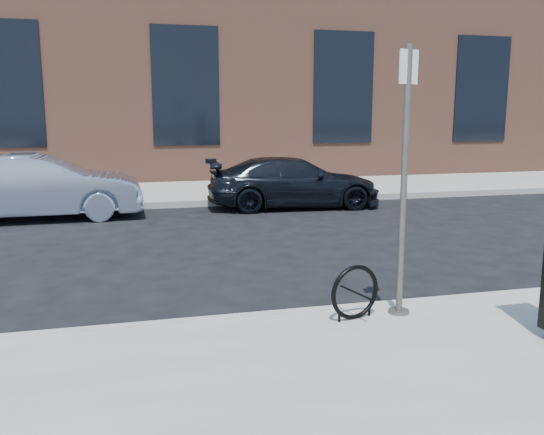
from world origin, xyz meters
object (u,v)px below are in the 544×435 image
object	(u,v)px
bike_rack	(355,293)
sign_pole	(404,185)
car_silver	(40,187)
car_dark	(294,182)

from	to	relation	value
bike_rack	sign_pole	bearing A→B (deg)	-8.68
sign_pole	car_silver	size ratio (longest dim) A/B	0.66
sign_pole	car_silver	distance (m)	8.82
bike_rack	car_silver	distance (m)	8.58
sign_pole	bike_rack	bearing A→B (deg)	165.34
sign_pole	bike_rack	xyz separation A→B (m)	(-0.52, -0.05, -1.09)
sign_pole	car_silver	xyz separation A→B (m)	(-4.51, 7.54, -0.83)
car_silver	car_dark	bearing A→B (deg)	-88.85
bike_rack	car_silver	xyz separation A→B (m)	(-3.99, 7.58, 0.26)
sign_pole	car_silver	world-z (taller)	sign_pole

